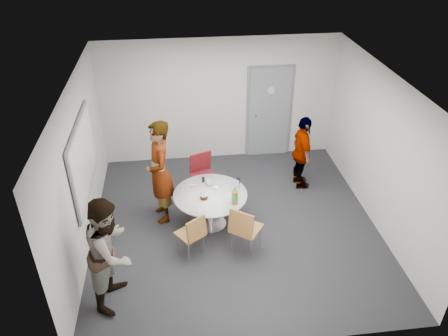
{
  "coord_description": "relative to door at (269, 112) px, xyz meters",
  "views": [
    {
      "loc": [
        -0.94,
        -6.06,
        5.04
      ],
      "look_at": [
        -0.17,
        0.25,
        1.07
      ],
      "focal_mm": 35.0,
      "sensor_mm": 36.0,
      "label": 1
    }
  ],
  "objects": [
    {
      "name": "person_main",
      "position": [
        -2.37,
        -2.07,
        -0.06
      ],
      "size": [
        0.58,
        0.77,
        1.92
      ],
      "primitive_type": "imported",
      "rotation": [
        0.0,
        0.0,
        -1.4
      ],
      "color": "#A5C6EA",
      "rests_on": "floor"
    },
    {
      "name": "wall_back",
      "position": [
        -1.1,
        0.02,
        0.32
      ],
      "size": [
        5.0,
        0.0,
        5.0
      ],
      "primitive_type": "plane",
      "rotation": [
        1.57,
        0.0,
        0.0
      ],
      "color": "beige",
      "rests_on": "floor"
    },
    {
      "name": "chair_near_right",
      "position": [
        -1.07,
        -3.23,
        -0.47
      ],
      "size": [
        0.62,
        0.63,
        0.92
      ],
      "rotation": [
        0.0,
        0.0,
        -0.63
      ],
      "color": "brown",
      "rests_on": "floor"
    },
    {
      "name": "floor",
      "position": [
        -1.1,
        -2.48,
        -1.03
      ],
      "size": [
        5.0,
        5.0,
        0.0
      ],
      "primitive_type": "plane",
      "color": "black",
      "rests_on": "ground"
    },
    {
      "name": "ceiling",
      "position": [
        -1.1,
        -2.48,
        1.67
      ],
      "size": [
        5.0,
        5.0,
        0.0
      ],
      "primitive_type": "plane",
      "rotation": [
        3.14,
        0.0,
        0.0
      ],
      "color": "silver",
      "rests_on": "wall_back"
    },
    {
      "name": "whiteboard",
      "position": [
        -3.56,
        -2.28,
        0.42
      ],
      "size": [
        0.04,
        1.9,
        1.25
      ],
      "color": "slate",
      "rests_on": "wall_left"
    },
    {
      "name": "chair_far",
      "position": [
        -1.58,
        -1.52,
        -0.45
      ],
      "size": [
        0.58,
        0.61,
        0.94
      ],
      "rotation": [
        0.0,
        0.0,
        3.49
      ],
      "color": "maroon",
      "rests_on": "floor"
    },
    {
      "name": "person_left",
      "position": [
        -3.05,
        -3.89,
        -0.15
      ],
      "size": [
        0.85,
        0.99,
        1.75
      ],
      "primitive_type": "imported",
      "rotation": [
        0.0,
        0.0,
        1.32
      ],
      "color": "white",
      "rests_on": "floor"
    },
    {
      "name": "chair_near_left",
      "position": [
        -1.89,
        -3.18,
        -0.54
      ],
      "size": [
        0.55,
        0.56,
        0.8
      ],
      "rotation": [
        0.0,
        0.0,
        0.61
      ],
      "color": "brown",
      "rests_on": "floor"
    },
    {
      "name": "wall_left",
      "position": [
        -3.6,
        -2.48,
        0.32
      ],
      "size": [
        0.0,
        5.0,
        5.0
      ],
      "primitive_type": "plane",
      "rotation": [
        1.57,
        0.0,
        1.57
      ],
      "color": "beige",
      "rests_on": "floor"
    },
    {
      "name": "person_right",
      "position": [
        0.38,
        -1.37,
        -0.26
      ],
      "size": [
        0.38,
        0.9,
        1.52
      ],
      "primitive_type": "imported",
      "rotation": [
        0.0,
        0.0,
        1.58
      ],
      "color": "black",
      "rests_on": "floor"
    },
    {
      "name": "wall_right",
      "position": [
        1.4,
        -2.48,
        0.32
      ],
      "size": [
        0.0,
        5.0,
        5.0
      ],
      "primitive_type": "plane",
      "rotation": [
        1.57,
        0.0,
        -1.57
      ],
      "color": "beige",
      "rests_on": "floor"
    },
    {
      "name": "table",
      "position": [
        -1.5,
        -2.42,
        -0.44
      ],
      "size": [
        1.28,
        1.28,
        0.99
      ],
      "color": "silver",
      "rests_on": "floor"
    },
    {
      "name": "door",
      "position": [
        0.0,
        0.0,
        0.0
      ],
      "size": [
        1.02,
        0.17,
        2.12
      ],
      "color": "slate",
      "rests_on": "wall_back"
    },
    {
      "name": "wall_front",
      "position": [
        -1.1,
        -4.98,
        0.32
      ],
      "size": [
        5.0,
        0.0,
        5.0
      ],
      "primitive_type": "plane",
      "rotation": [
        -1.57,
        0.0,
        0.0
      ],
      "color": "beige",
      "rests_on": "floor"
    }
  ]
}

